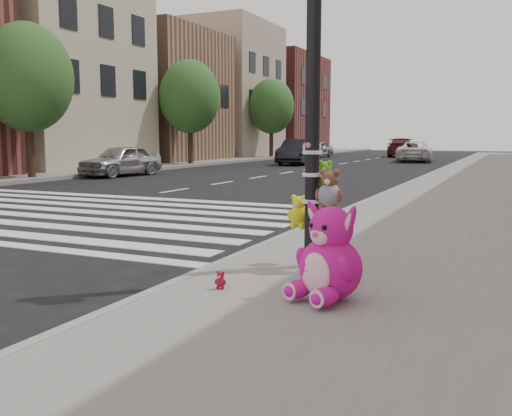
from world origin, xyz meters
The scene contains 19 objects.
ground centered at (0.00, 0.00, 0.00)m, with size 120.00×120.00×0.00m, color black.
sidewalk_far centered at (-13.50, 20.00, 0.07)m, with size 6.00×80.00×0.14m, color slate.
curb_edge centered at (1.55, 10.00, 0.07)m, with size 0.12×80.00×0.15m, color gray.
crosswalk centered at (-4.50, 5.20, 0.01)m, with size 11.00×6.00×0.01m, color silver, non-canonical shape.
bld_far_b centered at (-15.50, 17.00, 5.50)m, with size 6.00×8.00×11.00m, color #C0B494.
bld_far_c centered at (-15.50, 26.00, 4.00)m, with size 6.00×8.00×8.00m, color #8D674B.
bld_far_d centered at (-15.50, 35.00, 5.00)m, with size 6.00×8.00×10.00m, color tan.
bld_far_e centered at (-15.50, 46.00, 4.50)m, with size 6.00×10.00×9.00m, color brown.
signal_pole centered at (2.62, 1.81, 1.74)m, with size 0.72×0.48×4.00m.
tree_far_a centered at (-11.20, 11.00, 3.65)m, with size 3.20×3.20×5.44m.
tree_far_b centered at (-11.20, 22.00, 3.65)m, with size 3.20×3.20×5.44m.
tree_far_c centered at (-11.20, 33.00, 3.65)m, with size 3.20×3.20×5.44m.
pink_bunny centered at (3.19, 0.57, 0.51)m, with size 0.77×0.82×0.91m.
red_teddy centered at (2.12, 0.50, 0.23)m, with size 0.12×0.08×0.18m, color maroon, non-canonical shape.
car_silver_far centered at (-9.80, 14.32, 0.63)m, with size 1.49×3.71×1.26m, color #A8A7AC.
car_dark_far centered at (-6.57, 25.95, 0.71)m, with size 1.51×4.32×1.42m, color black.
car_white_near centered at (-1.12, 32.12, 0.63)m, with size 2.08×4.50×1.25m, color silver.
car_maroon_near centered at (-3.50, 40.35, 0.71)m, with size 1.99×4.90×1.42m, color #53171A.
car_silver_deep centered at (-8.89, 36.17, 0.62)m, with size 1.46×3.62×1.23m, color #9D9DA1.
Camera 1 is at (4.69, -4.28, 1.63)m, focal length 40.00 mm.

